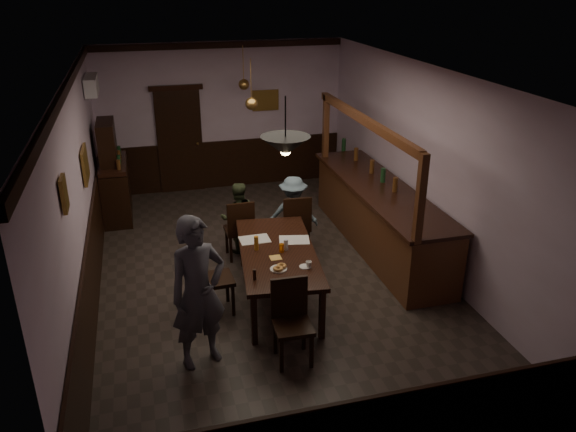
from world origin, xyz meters
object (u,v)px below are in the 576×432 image
object	(u,v)px
person_seated_left	(238,218)
pendant_iron	(285,146)
chair_far_left	(240,227)
person_standing	(198,293)
soda_can	(282,248)
pendant_brass_far	(244,85)
pendant_brass_mid	(251,104)
dining_table	(278,254)
chair_side	(209,275)
person_seated_right	(293,213)
chair_far_right	(296,223)
chair_near	(291,317)
coffee_cup	(309,264)
sideboard	(114,179)
bar_counter	(379,215)

from	to	relation	value
person_seated_left	pendant_iron	bearing A→B (deg)	89.37
chair_far_left	person_standing	distance (m)	2.62
chair_far_left	soda_can	world-z (taller)	chair_far_left
pendant_iron	pendant_brass_far	distance (m)	4.63
pendant_brass_mid	person_seated_left	bearing A→B (deg)	-125.14
pendant_brass_far	dining_table	bearing A→B (deg)	-94.72
chair_far_left	person_seated_left	size ratio (longest dim) A/B	0.84
chair_far_left	soda_can	xyz separation A→B (m)	(0.32, -1.37, 0.26)
person_seated_left	chair_side	bearing A→B (deg)	63.22
person_standing	person_seated_right	xyz separation A→B (m)	(1.82, 2.60, -0.30)
chair_far_right	chair_near	world-z (taller)	chair_far_right
person_seated_right	soda_can	size ratio (longest dim) A/B	10.32
chair_far_right	pendant_brass_far	xyz separation A→B (m)	(-0.29, 2.61, 1.73)
dining_table	pendant_brass_mid	bearing A→B (deg)	86.91
chair_far_left	person_seated_right	distance (m)	0.93
chair_far_left	chair_far_right	world-z (taller)	chair_far_right
coffee_cup	person_seated_right	bearing A→B (deg)	86.77
sideboard	pendant_brass_far	distance (m)	2.97
coffee_cup	pendant_brass_far	distance (m)	4.64
chair_near	pendant_brass_far	size ratio (longest dim) A/B	1.24
bar_counter	person_standing	bearing A→B (deg)	-144.49
chair_far_left	person_seated_left	xyz separation A→B (m)	(0.02, 0.28, 0.05)
person_seated_left	pendant_brass_far	xyz separation A→B (m)	(0.58, 2.22, 1.71)
chair_far_right	pendant_iron	world-z (taller)	pendant_iron
coffee_cup	pendant_brass_mid	distance (m)	3.09
sideboard	chair_side	bearing A→B (deg)	-71.44
chair_side	coffee_cup	bearing A→B (deg)	-114.50
soda_can	bar_counter	distance (m)	2.33
chair_far_right	person_seated_left	xyz separation A→B (m)	(-0.86, 0.39, 0.03)
person_standing	person_seated_right	distance (m)	3.19
sideboard	pendant_brass_mid	xyz separation A→B (m)	(2.31, -1.48, 1.57)
chair_side	person_seated_left	world-z (taller)	person_seated_left
coffee_cup	soda_can	xyz separation A→B (m)	(-0.23, 0.51, 0.01)
bar_counter	coffee_cup	bearing A→B (deg)	-134.98
person_seated_right	bar_counter	world-z (taller)	bar_counter
bar_counter	pendant_brass_mid	xyz separation A→B (m)	(-1.89, 0.96, 1.73)
person_seated_left	bar_counter	distance (m)	2.31
chair_side	person_seated_right	size ratio (longest dim) A/B	0.83
person_standing	sideboard	distance (m)	4.83
soda_can	coffee_cup	bearing A→B (deg)	-66.28
dining_table	sideboard	bearing A→B (deg)	121.36
person_seated_right	pendant_brass_far	world-z (taller)	pendant_brass_far
chair_far_left	chair_near	distance (m)	2.62
person_seated_right	bar_counter	distance (m)	1.41
dining_table	person_seated_left	xyz separation A→B (m)	(-0.26, 1.59, -0.09)
chair_near	pendant_brass_far	distance (m)	5.43
bar_counter	dining_table	bearing A→B (deg)	-149.84
soda_can	sideboard	distance (m)	4.30
soda_can	bar_counter	world-z (taller)	bar_counter
chair_near	person_seated_right	xyz separation A→B (m)	(0.80, 2.79, 0.07)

